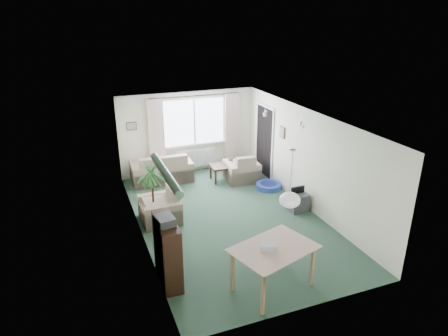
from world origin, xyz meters
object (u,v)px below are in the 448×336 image
object	(u,v)px
sofa	(162,167)
dining_table	(273,269)
bookshelf	(167,251)
armchair_corner	(242,167)
coffee_table	(228,172)
armchair_left	(160,205)
houseplant	(153,192)
pet_bed	(269,186)
tv_cube	(297,201)

from	to	relation	value
sofa	dining_table	world-z (taller)	sofa
bookshelf	armchair_corner	bearing A→B (deg)	52.24
coffee_table	bookshelf	bearing A→B (deg)	-124.59
armchair_left	bookshelf	distance (m)	2.24
houseplant	dining_table	xyz separation A→B (m)	(1.42, -3.01, -0.38)
houseplant	bookshelf	bearing A→B (deg)	-95.16
armchair_left	pet_bed	xyz separation A→B (m)	(3.15, 0.73, -0.33)
armchair_corner	tv_cube	bearing A→B (deg)	106.39
armchair_left	tv_cube	world-z (taller)	armchair_left
houseplant	dining_table	distance (m)	3.35
coffee_table	houseplant	xyz separation A→B (m)	(-2.50, -1.77, 0.55)
sofa	dining_table	bearing A→B (deg)	98.74
sofa	coffee_table	xyz separation A→B (m)	(1.79, -0.58, -0.19)
sofa	armchair_corner	world-z (taller)	sofa
sofa	tv_cube	distance (m)	3.94
sofa	bookshelf	size ratio (longest dim) A/B	1.41
armchair_corner	tv_cube	xyz separation A→B (m)	(0.51, -2.17, -0.18)
houseplant	tv_cube	world-z (taller)	houseplant
dining_table	bookshelf	bearing A→B (deg)	151.72
sofa	armchair_left	distance (m)	2.34
sofa	dining_table	xyz separation A→B (m)	(0.71, -5.35, -0.02)
houseplant	pet_bed	xyz separation A→B (m)	(3.30, 0.80, -0.71)
sofa	dining_table	size ratio (longest dim) A/B	1.32
tv_cube	pet_bed	xyz separation A→B (m)	(-0.05, 1.38, -0.15)
sofa	bookshelf	bearing A→B (deg)	79.81
pet_bed	bookshelf	bearing A→B (deg)	-139.88
armchair_corner	coffee_table	size ratio (longest dim) A/B	0.88
armchair_left	houseplant	bearing A→B (deg)	-66.36
armchair_left	coffee_table	world-z (taller)	armchair_left
bookshelf	armchair_left	bearing A→B (deg)	82.54
armchair_left	coffee_table	xyz separation A→B (m)	(2.35, 1.70, -0.17)
armchair_corner	bookshelf	bearing A→B (deg)	54.12
sofa	bookshelf	distance (m)	4.58
armchair_corner	coffee_table	world-z (taller)	armchair_corner
houseplant	tv_cube	distance (m)	3.44
sofa	coffee_table	bearing A→B (deg)	163.35
coffee_table	sofa	bearing A→B (deg)	162.14
coffee_table	houseplant	bearing A→B (deg)	-144.78
houseplant	pet_bed	bearing A→B (deg)	13.64
armchair_left	sofa	bearing A→B (deg)	165.15
armchair_left	pet_bed	distance (m)	3.25
armchair_corner	bookshelf	world-z (taller)	bookshelf
houseplant	pet_bed	size ratio (longest dim) A/B	2.30
bookshelf	dining_table	size ratio (longest dim) A/B	0.94
sofa	tv_cube	size ratio (longest dim) A/B	3.46
armchair_corner	houseplant	distance (m)	3.28
armchair_left	tv_cube	distance (m)	3.27
coffee_table	bookshelf	size ratio (longest dim) A/B	0.85
armchair_corner	pet_bed	world-z (taller)	armchair_corner
sofa	houseplant	bearing A→B (deg)	74.33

